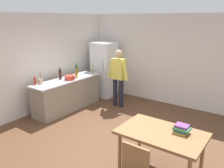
{
  "coord_description": "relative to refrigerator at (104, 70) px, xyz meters",
  "views": [
    {
      "loc": [
        2.78,
        -3.61,
        2.58
      ],
      "look_at": [
        -0.53,
        0.96,
        0.96
      ],
      "focal_mm": 37.32,
      "sensor_mm": 36.0,
      "label": 1
    }
  ],
  "objects": [
    {
      "name": "bottle_wine_dark",
      "position": [
        -0.23,
        -1.72,
        0.15
      ],
      "size": [
        0.08,
        0.08,
        0.34
      ],
      "color": "black",
      "rests_on": "kitchen_counter"
    },
    {
      "name": "utensil_jar",
      "position": [
        -0.28,
        -2.35,
        0.08
      ],
      "size": [
        0.11,
        0.11,
        0.32
      ],
      "color": "tan",
      "rests_on": "kitchen_counter"
    },
    {
      "name": "bottle_vinegar_tall",
      "position": [
        0.05,
        -0.65,
        0.14
      ],
      "size": [
        0.06,
        0.06,
        0.32
      ],
      "color": "gray",
      "rests_on": "kitchen_counter"
    },
    {
      "name": "cooking_pot",
      "position": [
        0.01,
        -1.6,
        0.06
      ],
      "size": [
        0.4,
        0.28,
        0.12
      ],
      "color": "red",
      "rests_on": "kitchen_counter"
    },
    {
      "name": "bottle_oil_amber",
      "position": [
        0.02,
        -1.34,
        0.12
      ],
      "size": [
        0.06,
        0.06,
        0.28
      ],
      "color": "#996619",
      "rests_on": "kitchen_counter"
    },
    {
      "name": "bottle_wine_green",
      "position": [
        -0.32,
        -0.98,
        0.15
      ],
      "size": [
        0.08,
        0.08,
        0.34
      ],
      "color": "#1E5123",
      "rests_on": "kitchen_counter"
    },
    {
      "name": "refrigerator",
      "position": [
        0.0,
        0.0,
        0.0
      ],
      "size": [
        0.7,
        0.67,
        1.8
      ],
      "color": "white",
      "rests_on": "ground_plane"
    },
    {
      "name": "dining_table",
      "position": [
        3.3,
        -2.7,
        -0.23
      ],
      "size": [
        1.4,
        0.9,
        0.75
      ],
      "color": "olive",
      "rests_on": "ground_plane"
    },
    {
      "name": "ground_plane",
      "position": [
        1.9,
        -2.4,
        -0.9
      ],
      "size": [
        14.0,
        14.0,
        0.0
      ],
      "primitive_type": "plane",
      "color": "brown"
    },
    {
      "name": "wall_left",
      "position": [
        -0.7,
        -2.2,
        0.45
      ],
      "size": [
        0.12,
        5.6,
        2.7
      ],
      "primitive_type": "cube",
      "color": "silver",
      "rests_on": "ground_plane"
    },
    {
      "name": "person",
      "position": [
        0.95,
        -0.55,
        0.08
      ],
      "size": [
        0.7,
        0.22,
        1.7
      ],
      "color": "#1E1E2D",
      "rests_on": "ground_plane"
    },
    {
      "name": "book_stack",
      "position": [
        3.57,
        -2.53,
        -0.08
      ],
      "size": [
        0.26,
        0.22,
        0.13
      ],
      "color": "gold",
      "rests_on": "dining_table"
    },
    {
      "name": "wall_back",
      "position": [
        1.9,
        0.6,
        0.45
      ],
      "size": [
        6.4,
        0.12,
        2.7
      ],
      "primitive_type": "cube",
      "color": "silver",
      "rests_on": "ground_plane"
    },
    {
      "name": "kitchen_counter",
      "position": [
        -0.1,
        -1.6,
        -0.45
      ],
      "size": [
        0.64,
        2.2,
        0.9
      ],
      "color": "gray",
      "rests_on": "ground_plane"
    },
    {
      "name": "bottle_sauce_red",
      "position": [
        -0.33,
        -2.49,
        0.1
      ],
      "size": [
        0.06,
        0.06,
        0.24
      ],
      "color": "#B22319",
      "rests_on": "kitchen_counter"
    }
  ]
}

